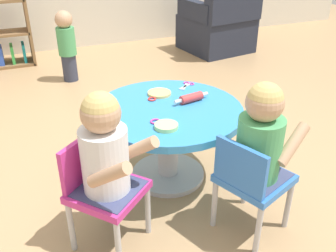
{
  "coord_description": "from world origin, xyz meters",
  "views": [
    {
      "loc": [
        -0.73,
        -1.77,
        1.38
      ],
      "look_at": [
        0.0,
        0.0,
        0.35
      ],
      "focal_mm": 40.6,
      "sensor_mm": 36.0,
      "label": 1
    }
  ],
  "objects": [
    {
      "name": "craft_table",
      "position": [
        0.0,
        0.0,
        0.35
      ],
      "size": [
        0.84,
        0.84,
        0.47
      ],
      "color": "silver",
      "rests_on": "ground"
    },
    {
      "name": "playdough_blob_0",
      "position": [
        0.02,
        0.19,
        0.47
      ],
      "size": [
        0.14,
        0.14,
        0.02
      ],
      "primitive_type": "cylinder",
      "color": "#F2CC72",
      "rests_on": "craft_table"
    },
    {
      "name": "toddler_standing",
      "position": [
        -0.27,
        1.85,
        0.36
      ],
      "size": [
        0.17,
        0.17,
        0.67
      ],
      "color": "#33384C",
      "rests_on": "ground"
    },
    {
      "name": "playdough_blob_1",
      "position": [
        -0.1,
        -0.21,
        0.48
      ],
      "size": [
        0.12,
        0.12,
        0.02
      ],
      "primitive_type": "cylinder",
      "color": "#B2E58C",
      "rests_on": "craft_table"
    },
    {
      "name": "rolling_pin",
      "position": [
        0.16,
        0.02,
        0.49
      ],
      "size": [
        0.23,
        0.07,
        0.05
      ],
      "color": "#D83F3F",
      "rests_on": "craft_table"
    },
    {
      "name": "seated_child_right",
      "position": [
        0.22,
        -0.56,
        0.53
      ],
      "size": [
        0.42,
        0.38,
        0.51
      ],
      "color": "#3F4772",
      "rests_on": "ground"
    },
    {
      "name": "craft_scissors",
      "position": [
        0.24,
        0.26,
        0.47
      ],
      "size": [
        0.14,
        0.13,
        0.01
      ],
      "color": "silver",
      "rests_on": "craft_table"
    },
    {
      "name": "cookie_cutter_1",
      "position": [
        -0.05,
        0.13,
        0.47
      ],
      "size": [
        0.05,
        0.05,
        0.01
      ],
      "primitive_type": "torus",
      "color": "red",
      "rests_on": "craft_table"
    },
    {
      "name": "child_chair_left",
      "position": [
        -0.48,
        -0.36,
        0.31
      ],
      "size": [
        0.42,
        0.42,
        0.54
      ],
      "color": "#B7B7BC",
      "rests_on": "ground"
    },
    {
      "name": "seated_child_left",
      "position": [
        -0.45,
        -0.39,
        0.53
      ],
      "size": [
        0.43,
        0.44,
        0.51
      ],
      "color": "#3F4772",
      "rests_on": "ground"
    },
    {
      "name": "ground_plane",
      "position": [
        0.0,
        0.0,
        0.0
      ],
      "size": [
        10.0,
        10.0,
        0.0
      ],
      "primitive_type": "plane",
      "color": "tan"
    },
    {
      "name": "cookie_cutter_0",
      "position": [
        -0.13,
        -0.14,
        0.47
      ],
      "size": [
        0.06,
        0.06,
        0.01
      ],
      "primitive_type": "torus",
      "color": "#D83FA5",
      "rests_on": "craft_table"
    },
    {
      "name": "armchair_dark",
      "position": [
        1.54,
        2.15,
        0.31
      ],
      "size": [
        0.8,
        0.82,
        0.85
      ],
      "color": "#232838",
      "rests_on": "ground"
    },
    {
      "name": "child_chair_right",
      "position": [
        0.19,
        -0.57,
        0.31
      ],
      "size": [
        0.39,
        0.39,
        0.54
      ],
      "color": "#B7B7BC",
      "rests_on": "ground"
    }
  ]
}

